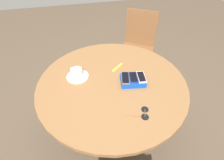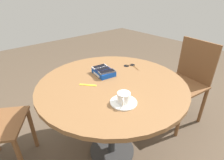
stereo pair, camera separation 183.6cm
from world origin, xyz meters
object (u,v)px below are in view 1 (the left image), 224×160
object	(u,v)px
phone_box	(133,80)
sunglasses	(144,113)
round_table	(112,91)
chair_far_side	(137,48)
phone_gray	(125,78)
coffee_cup	(77,73)
lanyard_strap	(117,67)
phone_navy	(134,77)
phone_white	(141,77)
saucer	(78,76)

from	to	relation	value
phone_box	sunglasses	size ratio (longest dim) A/B	1.24
round_table	chair_far_side	world-z (taller)	chair_far_side
phone_gray	phone_box	bearing A→B (deg)	169.71
coffee_cup	lanyard_strap	size ratio (longest dim) A/B	0.77
phone_box	phone_navy	bearing A→B (deg)	-138.40
phone_white	phone_navy	bearing A→B (deg)	-9.29
chair_far_side	phone_white	bearing A→B (deg)	70.64
chair_far_side	saucer	bearing A→B (deg)	42.43
phone_navy	sunglasses	bearing A→B (deg)	84.81
round_table	phone_box	xyz separation A→B (m)	(-0.15, 0.04, 0.12)
saucer	coffee_cup	bearing A→B (deg)	-48.93
coffee_cup	phone_white	bearing A→B (deg)	160.05
saucer	lanyard_strap	size ratio (longest dim) A/B	1.33
saucer	coffee_cup	distance (m)	0.04
phone_box	coffee_cup	distance (m)	0.43
lanyard_strap	saucer	bearing A→B (deg)	7.27
phone_navy	sunglasses	xyz separation A→B (m)	(0.03, 0.29, -0.04)
round_table	phone_box	bearing A→B (deg)	165.24
round_table	saucer	xyz separation A→B (m)	(0.25, -0.12, 0.10)
saucer	sunglasses	size ratio (longest dim) A/B	1.06
coffee_cup	lanyard_strap	distance (m)	0.34
sunglasses	saucer	bearing A→B (deg)	-50.25
chair_far_side	coffee_cup	bearing A→B (deg)	42.29
sunglasses	phone_gray	bearing A→B (deg)	-83.57
phone_box	coffee_cup	world-z (taller)	coffee_cup
phone_gray	chair_far_side	size ratio (longest dim) A/B	0.16
phone_gray	coffee_cup	bearing A→B (deg)	-23.81
phone_box	lanyard_strap	world-z (taller)	phone_box
phone_white	sunglasses	distance (m)	0.30
coffee_cup	sunglasses	bearing A→B (deg)	129.75
phone_white	coffee_cup	xyz separation A→B (m)	(0.46, -0.17, -0.00)
phone_white	phone_box	bearing A→B (deg)	-5.44
phone_gray	chair_far_side	xyz separation A→B (m)	(-0.42, -0.84, -0.32)
sunglasses	chair_far_side	world-z (taller)	chair_far_side
phone_box	phone_white	bearing A→B (deg)	174.56
phone_box	chair_far_side	xyz separation A→B (m)	(-0.36, -0.85, -0.29)
phone_navy	sunglasses	world-z (taller)	phone_navy
phone_box	coffee_cup	bearing A→B (deg)	-22.01
chair_far_side	phone_gray	bearing A→B (deg)	63.53
sunglasses	round_table	bearing A→B (deg)	-68.87
phone_box	lanyard_strap	xyz separation A→B (m)	(0.07, -0.20, -0.02)
phone_navy	phone_gray	xyz separation A→B (m)	(0.06, -0.01, 0.00)
phone_box	lanyard_strap	size ratio (longest dim) A/B	1.56
sunglasses	chair_far_side	distance (m)	1.24
sunglasses	coffee_cup	bearing A→B (deg)	-50.25
coffee_cup	phone_box	bearing A→B (deg)	157.99
coffee_cup	phone_gray	bearing A→B (deg)	156.19
lanyard_strap	round_table	bearing A→B (deg)	62.55
round_table	phone_white	distance (m)	0.26
saucer	chair_far_side	world-z (taller)	chair_far_side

